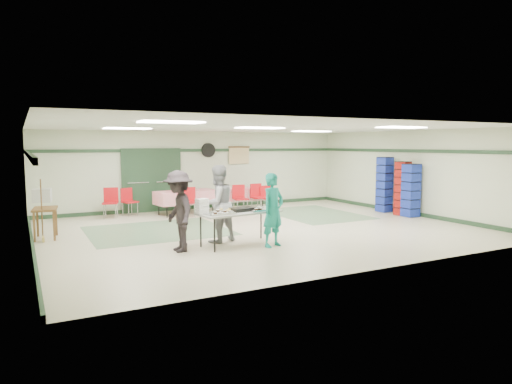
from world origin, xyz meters
name	(u,v)px	position (x,y,z in m)	size (l,w,h in m)	color
floor	(260,229)	(0.00, 0.00, 0.00)	(11.00, 11.00, 0.00)	beige
ceiling	(260,127)	(0.00, 0.00, 2.70)	(11.00, 11.00, 0.00)	silver
wall_back	(200,170)	(0.00, 4.50, 1.35)	(11.00, 11.00, 0.00)	beige
wall_front	(378,196)	(0.00, -4.50, 1.35)	(11.00, 11.00, 0.00)	beige
wall_left	(28,188)	(-5.50, 0.00, 1.35)	(9.00, 9.00, 0.00)	beige
wall_right	(411,173)	(5.50, 0.00, 1.35)	(9.00, 9.00, 0.00)	beige
trim_back	(200,150)	(0.00, 4.47, 2.05)	(11.00, 0.06, 0.10)	#1F3A24
baseboard_back	(201,207)	(0.00, 4.47, 0.06)	(11.00, 0.06, 0.12)	#1F3A24
trim_left	(28,154)	(-5.47, 0.00, 2.05)	(9.00, 0.06, 0.10)	#1F3A24
baseboard_left	(33,248)	(-5.47, 0.00, 0.06)	(9.00, 0.06, 0.12)	#1F3A24
trim_right	(411,151)	(5.47, 0.00, 2.05)	(9.00, 0.06, 0.10)	#1F3A24
baseboard_right	(409,213)	(5.47, 0.00, 0.06)	(9.00, 0.06, 0.12)	#1F3A24
green_patch_a	(158,231)	(-2.50, 1.00, 0.00)	(3.50, 3.00, 0.01)	#61825F
green_patch_b	(314,214)	(2.80, 1.50, 0.00)	(2.50, 3.50, 0.01)	#61825F
double_door_left	(138,181)	(-2.20, 4.44, 1.05)	(0.90, 0.06, 2.10)	gray
double_door_right	(166,180)	(-1.25, 4.44, 1.05)	(0.90, 0.06, 2.10)	gray
door_frame	(152,181)	(-1.73, 4.42, 1.05)	(2.00, 0.03, 2.15)	#1F3A24
wall_fan	(208,150)	(0.30, 4.44, 2.05)	(0.50, 0.50, 0.10)	black
scroll_banner	(239,155)	(1.50, 4.44, 1.85)	(0.80, 0.02, 0.60)	#CBBA7F
serving_table	(239,213)	(-1.32, -1.51, 0.72)	(1.97, 1.00, 0.76)	#9FA09B
sheet_tray_right	(259,210)	(-0.85, -1.56, 0.77)	(0.59, 0.45, 0.02)	silver
sheet_tray_mid	(232,211)	(-1.43, -1.37, 0.77)	(0.60, 0.45, 0.02)	silver
sheet_tray_left	(220,214)	(-1.87, -1.67, 0.77)	(0.60, 0.46, 0.02)	silver
baking_pan	(242,209)	(-1.22, -1.47, 0.80)	(0.52, 0.33, 0.08)	black
foam_box_stack	(202,206)	(-2.17, -1.41, 0.92)	(0.24, 0.22, 0.32)	white
volunteer_teal	(273,210)	(-0.72, -1.99, 0.82)	(0.60, 0.39, 1.63)	#148A7C
volunteer_grey	(218,204)	(-1.62, -0.98, 0.89)	(0.87, 0.68, 1.79)	#96959B
volunteer_dark	(179,211)	(-2.72, -1.48, 0.86)	(1.11, 0.64, 1.72)	black
dining_table_a	(247,193)	(1.30, 3.41, 0.57)	(1.78, 0.94, 0.77)	red
dining_table_b	(186,197)	(-0.90, 3.41, 0.57)	(2.04, 1.10, 0.77)	red
chair_a	(258,195)	(1.43, 2.85, 0.58)	(0.48, 0.48, 0.94)	red
chair_b	(240,196)	(0.76, 2.85, 0.57)	(0.47, 0.47, 0.93)	red
chair_c	(267,196)	(1.77, 2.84, 0.52)	(0.40, 0.40, 0.86)	red
chair_d	(189,199)	(-1.00, 2.84, 0.56)	(0.53, 0.53, 0.92)	red
chair_loose_a	(128,199)	(-2.64, 3.89, 0.54)	(0.53, 0.53, 0.88)	red
chair_loose_b	(111,200)	(-3.21, 3.69, 0.57)	(0.55, 0.55, 0.94)	red
crate_stack_blue_a	(411,190)	(5.15, -0.35, 0.83)	(0.42, 0.42, 1.66)	#193196
crate_stack_red	(403,188)	(5.15, 0.00, 0.86)	(0.38, 0.38, 1.72)	maroon
crate_stack_blue_b	(384,185)	(5.15, 0.82, 0.92)	(0.40, 0.40, 1.84)	#193196
printer_table	(45,213)	(-5.15, 1.26, 0.63)	(0.63, 0.88, 0.74)	brown
office_printer	(42,195)	(-5.15, 2.50, 0.92)	(0.44, 0.39, 0.35)	#B0B0AB
broom	(42,209)	(-5.23, 0.97, 0.75)	(0.03, 0.03, 1.45)	brown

